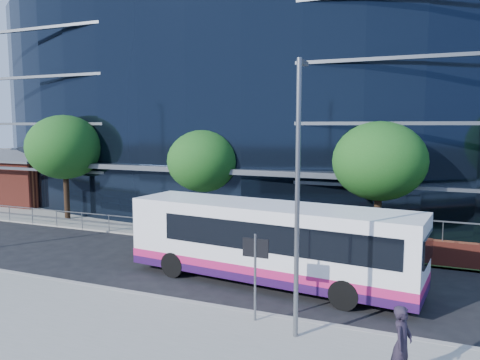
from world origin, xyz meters
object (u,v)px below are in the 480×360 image
at_px(tree_far_a, 65,147).
at_px(tree_far_c, 379,161).
at_px(streetlight_east, 298,192).
at_px(brick_pavilion, 21,178).
at_px(city_bus, 272,242).
at_px(pedestrian, 402,344).
at_px(tree_far_b, 204,161).
at_px(street_sign, 255,259).

relative_size(tree_far_a, tree_far_c, 1.07).
height_order(tree_far_a, streetlight_east, streetlight_east).
height_order(brick_pavilion, streetlight_east, streetlight_east).
xyz_separation_m(tree_far_a, streetlight_east, (19.00, -11.17, -0.42)).
xyz_separation_m(tree_far_a, tree_far_c, (20.00, 0.00, -0.33)).
xyz_separation_m(city_bus, pedestrian, (5.31, -5.80, -0.61)).
height_order(tree_far_b, pedestrian, tree_far_b).
distance_m(tree_far_a, tree_far_c, 20.00).
bearing_deg(street_sign, tree_far_a, 148.83).
bearing_deg(brick_pavilion, tree_far_a, -26.55).
relative_size(brick_pavilion, tree_far_b, 1.42).
bearing_deg(tree_far_c, tree_far_a, 180.00).
xyz_separation_m(street_sign, tree_far_c, (2.50, 10.59, 2.39)).
distance_m(street_sign, tree_far_a, 20.63).
bearing_deg(brick_pavilion, street_sign, -29.65).
relative_size(tree_far_b, pedestrian, 3.23).
distance_m(brick_pavilion, tree_far_c, 29.46).
height_order(brick_pavilion, street_sign, brick_pavilion).
xyz_separation_m(streetlight_east, city_bus, (-2.29, 4.46, -2.74)).
relative_size(brick_pavilion, pedestrian, 4.59).
xyz_separation_m(street_sign, tree_far_b, (-7.50, 11.09, 2.06)).
relative_size(street_sign, city_bus, 0.23).
xyz_separation_m(tree_far_c, city_bus, (-3.29, -6.72, -2.84)).
relative_size(tree_far_a, city_bus, 0.58).
bearing_deg(tree_far_c, brick_pavilion, 171.18).
height_order(street_sign, tree_far_b, tree_far_b).
relative_size(tree_far_c, pedestrian, 3.48).
distance_m(street_sign, tree_far_c, 11.14).
relative_size(streetlight_east, city_bus, 0.67).
relative_size(brick_pavilion, tree_far_a, 1.23).
distance_m(brick_pavilion, tree_far_b, 19.55).
bearing_deg(tree_far_a, city_bus, -21.90).
distance_m(street_sign, tree_far_b, 13.54).
height_order(tree_far_a, tree_far_b, tree_far_a).
bearing_deg(tree_far_b, brick_pavilion, 168.12).
height_order(brick_pavilion, city_bus, brick_pavilion).
height_order(streetlight_east, pedestrian, streetlight_east).
bearing_deg(streetlight_east, tree_far_a, 149.54).
bearing_deg(street_sign, pedestrian, -23.18).
bearing_deg(city_bus, tree_far_b, 138.88).
bearing_deg(tree_far_a, pedestrian, -29.63).
distance_m(tree_far_b, streetlight_east, 14.74).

